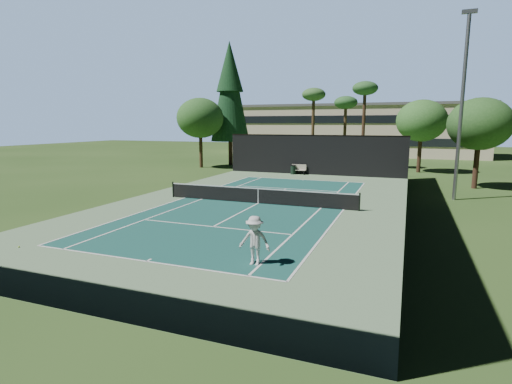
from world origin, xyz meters
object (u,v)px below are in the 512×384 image
at_px(tennis_ball_a, 19,247).
at_px(tennis_ball_d, 204,186).
at_px(tennis_ball_b, 262,199).
at_px(tennis_ball_c, 277,191).
at_px(trash_bin, 293,170).
at_px(tennis_net, 258,195).
at_px(player, 255,241).
at_px(park_bench, 299,169).

relative_size(tennis_ball_a, tennis_ball_d, 1.06).
bearing_deg(tennis_ball_b, tennis_ball_c, 91.10).
bearing_deg(trash_bin, tennis_net, -82.60).
bearing_deg(player, tennis_ball_d, 122.94).
bearing_deg(tennis_net, tennis_ball_a, -116.05).
bearing_deg(tennis_ball_a, tennis_ball_c, 71.54).
bearing_deg(tennis_ball_b, park_bench, 95.09).
distance_m(player, tennis_ball_d, 19.30).
distance_m(tennis_ball_c, trash_bin, 10.80).
height_order(tennis_ball_c, park_bench, park_bench).
relative_size(tennis_ball_b, tennis_ball_d, 1.09).
height_order(tennis_ball_a, tennis_ball_c, tennis_ball_a).
distance_m(tennis_net, tennis_ball_a, 13.74).
height_order(tennis_net, tennis_ball_b, tennis_net).
height_order(tennis_ball_d, park_bench, park_bench).
bearing_deg(trash_bin, tennis_ball_b, -82.70).
xyz_separation_m(tennis_ball_b, trash_bin, (-1.82, 14.20, 0.44)).
xyz_separation_m(tennis_net, tennis_ball_c, (-0.27, 4.92, -0.52)).
xyz_separation_m(tennis_ball_a, park_bench, (4.55, 28.08, 0.51)).
bearing_deg(player, tennis_ball_b, 108.00).
relative_size(player, tennis_ball_b, 24.37).
distance_m(tennis_ball_d, park_bench, 11.71).
bearing_deg(tennis_ball_c, tennis_ball_b, -88.90).
bearing_deg(tennis_ball_b, tennis_ball_d, 149.03).
height_order(tennis_ball_a, tennis_ball_d, tennis_ball_a).
distance_m(tennis_ball_c, park_bench, 10.91).
xyz_separation_m(tennis_ball_c, trash_bin, (-1.75, 10.64, 0.44)).
height_order(player, tennis_ball_a, player).
height_order(park_bench, trash_bin, park_bench).
distance_m(tennis_ball_a, tennis_ball_b, 14.89).
xyz_separation_m(player, park_bench, (-5.39, 26.47, -0.37)).
height_order(tennis_ball_a, trash_bin, trash_bin).
xyz_separation_m(tennis_ball_a, tennis_ball_b, (5.83, 13.70, 0.00)).
bearing_deg(park_bench, tennis_net, -84.62).
bearing_deg(tennis_net, player, -70.00).
relative_size(park_bench, trash_bin, 1.59).
bearing_deg(tennis_ball_d, trash_bin, 65.00).
bearing_deg(tennis_net, trash_bin, 97.40).
relative_size(player, tennis_ball_d, 26.68).
xyz_separation_m(tennis_net, tennis_ball_b, (-0.20, 1.36, -0.52)).
bearing_deg(trash_bin, tennis_ball_d, -115.00).
xyz_separation_m(player, tennis_ball_b, (-4.10, 12.08, -0.88)).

